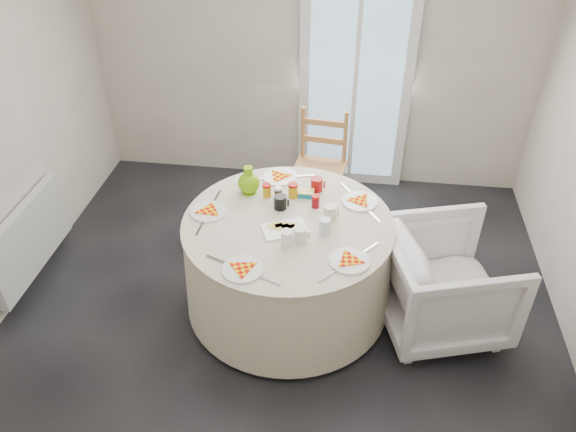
# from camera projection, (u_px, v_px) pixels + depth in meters

# --- Properties ---
(floor) EXTENTS (4.00, 4.00, 0.00)m
(floor) POSITION_uv_depth(u_px,v_px,m) (281.00, 318.00, 4.09)
(floor) COLOR black
(floor) RESTS_ON ground
(wall_back) EXTENTS (4.00, 0.02, 2.60)m
(wall_back) POSITION_uv_depth(u_px,v_px,m) (312.00, 48.00, 4.92)
(wall_back) COLOR #BCB5A3
(wall_back) RESTS_ON floor
(glass_door) EXTENTS (1.00, 0.08, 2.10)m
(glass_door) POSITION_uv_depth(u_px,v_px,m) (356.00, 80.00, 4.98)
(glass_door) COLOR silver
(glass_door) RESTS_ON floor
(radiator) EXTENTS (0.07, 1.00, 0.55)m
(radiator) POSITION_uv_depth(u_px,v_px,m) (30.00, 238.00, 4.23)
(radiator) COLOR silver
(radiator) RESTS_ON floor
(table) EXTENTS (1.48, 1.48, 0.75)m
(table) POSITION_uv_depth(u_px,v_px,m) (288.00, 264.00, 4.00)
(table) COLOR beige
(table) RESTS_ON floor
(wooden_chair) EXTENTS (0.48, 0.46, 0.97)m
(wooden_chair) POSITION_uv_depth(u_px,v_px,m) (319.00, 170.00, 4.85)
(wooden_chair) COLOR #AD8748
(wooden_chair) RESTS_ON floor
(armchair) EXTENTS (0.96, 0.99, 0.83)m
(armchair) POSITION_uv_depth(u_px,v_px,m) (445.00, 281.00, 3.84)
(armchair) COLOR silver
(armchair) RESTS_ON floor
(place_settings) EXTENTS (1.42, 1.42, 0.03)m
(place_settings) POSITION_uv_depth(u_px,v_px,m) (288.00, 220.00, 3.77)
(place_settings) COLOR silver
(place_settings) RESTS_ON table
(jar_cluster) EXTENTS (0.42, 0.22, 0.12)m
(jar_cluster) POSITION_uv_depth(u_px,v_px,m) (290.00, 193.00, 3.94)
(jar_cluster) COLOR #A84621
(jar_cluster) RESTS_ON table
(butter_tub) EXTENTS (0.11, 0.08, 0.04)m
(butter_tub) POSITION_uv_depth(u_px,v_px,m) (306.00, 192.00, 4.01)
(butter_tub) COLOR #0A7A8F
(butter_tub) RESTS_ON table
(green_pitcher) EXTENTS (0.20, 0.20, 0.21)m
(green_pitcher) POSITION_uv_depth(u_px,v_px,m) (249.00, 178.00, 4.00)
(green_pitcher) COLOR #6DB409
(green_pitcher) RESTS_ON table
(cheese_platter) EXTENTS (0.34, 0.29, 0.04)m
(cheese_platter) POSITION_uv_depth(u_px,v_px,m) (285.00, 227.00, 3.70)
(cheese_platter) COLOR white
(cheese_platter) RESTS_ON table
(mugs_glasses) EXTENTS (0.76, 0.76, 0.12)m
(mugs_glasses) POSITION_uv_depth(u_px,v_px,m) (304.00, 213.00, 3.76)
(mugs_glasses) COLOR gray
(mugs_glasses) RESTS_ON table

